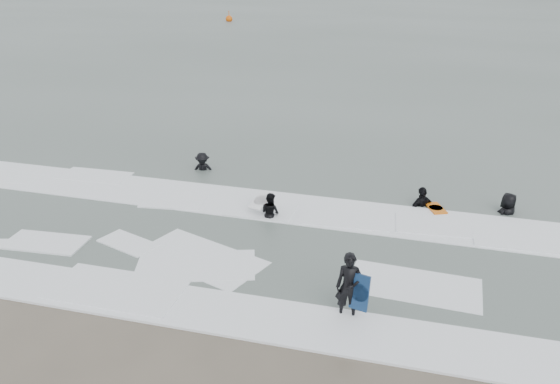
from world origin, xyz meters
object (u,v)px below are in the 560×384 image
(surfer_breaker, at_px, (203,172))
(buoy, at_px, (229,19))
(surfer_centre, at_px, (347,317))
(surfer_wading, at_px, (270,218))
(surfer_right_near, at_px, (422,206))
(surfer_right_far, at_px, (507,214))

(surfer_breaker, bearing_deg, buoy, 95.48)
(surfer_centre, bearing_deg, surfer_wading, 121.52)
(surfer_breaker, xyz_separation_m, surfer_right_near, (9.21, -1.14, 0.00))
(surfer_wading, xyz_separation_m, surfer_breaker, (-4.12, 3.62, 0.00))
(surfer_right_near, distance_m, buoy, 67.19)
(surfer_breaker, relative_size, surfer_right_far, 0.87)
(surfer_wading, xyz_separation_m, buoy, (-25.13, 62.48, 0.42))
(surfer_breaker, height_order, buoy, buoy)
(surfer_breaker, bearing_deg, surfer_right_far, -18.83)
(surfer_wading, height_order, buoy, buoy)
(buoy, bearing_deg, surfer_breaker, -70.36)
(surfer_right_near, bearing_deg, surfer_wading, -14.74)
(surfer_right_far, bearing_deg, surfer_wading, -33.54)
(surfer_centre, relative_size, surfer_wading, 1.22)
(surfer_wading, height_order, surfer_right_far, surfer_right_far)
(surfer_wading, bearing_deg, buoy, -41.09)
(surfer_wading, distance_m, surfer_right_far, 8.47)
(surfer_right_far, bearing_deg, surfer_breaker, -56.23)
(surfer_breaker, bearing_deg, surfer_centre, -62.53)
(surfer_wading, distance_m, surfer_breaker, 5.48)
(buoy, bearing_deg, surfer_right_far, -61.00)
(surfer_right_near, relative_size, surfer_right_far, 0.98)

